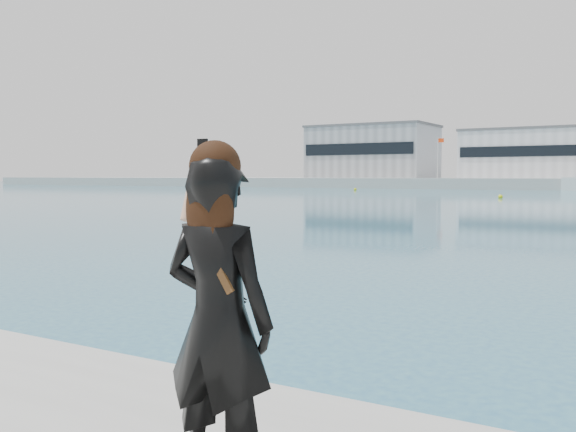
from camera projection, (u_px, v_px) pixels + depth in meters
name	position (u px, v px, depth m)	size (l,w,h in m)	color
warehouse_grey_left	(373.00, 152.00, 141.32)	(26.52, 16.36, 11.50)	gray
warehouse_white	(530.00, 154.00, 124.35)	(24.48, 15.35, 9.50)	silver
flagpole_left	(438.00, 155.00, 126.61)	(1.28, 0.16, 8.00)	silver
buoy_far	(355.00, 190.00, 107.36)	(0.50, 0.50, 0.50)	#D8D80B
buoy_extra	(500.00, 198.00, 69.64)	(0.50, 0.50, 0.50)	#D8D80B
woman	(218.00, 311.00, 3.32)	(0.65, 0.45, 1.83)	black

